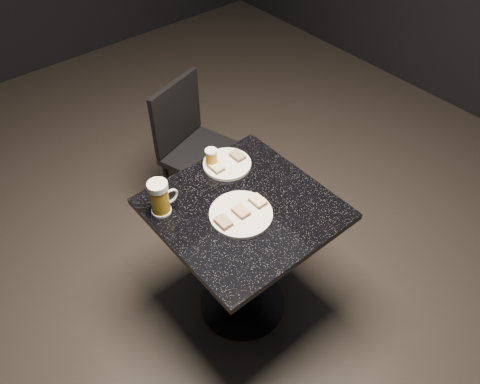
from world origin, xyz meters
name	(u,v)px	position (x,y,z in m)	size (l,w,h in m)	color
floor	(242,303)	(0.00, 0.00, 0.00)	(6.00, 6.00, 0.00)	black
plate_large	(241,214)	(-0.04, -0.03, 0.76)	(0.26, 0.26, 0.01)	white
plate_small	(227,164)	(0.11, 0.25, 0.76)	(0.22, 0.22, 0.01)	white
table	(243,243)	(0.00, 0.00, 0.51)	(0.70, 0.70, 0.75)	black
beer_mug	(160,197)	(-0.27, 0.20, 0.83)	(0.12, 0.08, 0.16)	white
beer_tumbler	(212,159)	(0.05, 0.28, 0.80)	(0.06, 0.06, 0.10)	silver
chair	(195,145)	(0.25, 0.72, 0.50)	(0.48, 0.48, 0.86)	black
canapes_on_plate_large	(241,211)	(-0.04, -0.03, 0.77)	(0.23, 0.07, 0.02)	#4C3521
canapes_on_plate_small	(227,161)	(0.11, 0.25, 0.77)	(0.17, 0.07, 0.02)	#4C3521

